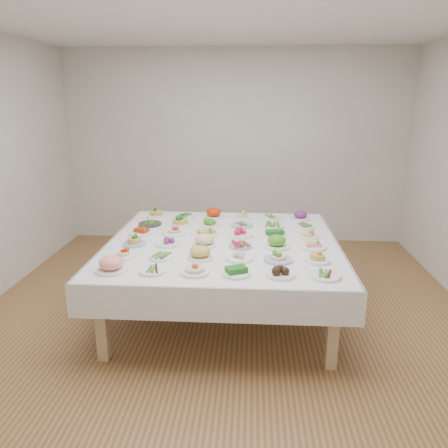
# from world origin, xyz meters

# --- Properties ---
(room_envelope) EXTENTS (5.02, 5.02, 2.81)m
(room_envelope) POSITION_xyz_m (0.00, 0.00, 1.83)
(room_envelope) COLOR #9C6841
(room_envelope) RESTS_ON ground
(display_table) EXTENTS (2.25, 2.25, 0.75)m
(display_table) POSITION_xyz_m (-0.01, 0.10, 0.68)
(display_table) COLOR white
(display_table) RESTS_ON ground
(dish_0) EXTENTS (0.25, 0.25, 0.15)m
(dish_0) POSITION_xyz_m (-0.86, -0.75, 0.82)
(dish_0) COLOR white
(dish_0) RESTS_ON display_table
(dish_1) EXTENTS (0.22, 0.22, 0.05)m
(dish_1) POSITION_xyz_m (-0.53, -0.74, 0.77)
(dish_1) COLOR white
(dish_1) RESTS_ON display_table
(dish_2) EXTENTS (0.24, 0.24, 0.12)m
(dish_2) POSITION_xyz_m (-0.18, -0.75, 0.80)
(dish_2) COLOR white
(dish_2) RESTS_ON display_table
(dish_3) EXTENTS (0.23, 0.23, 0.10)m
(dish_3) POSITION_xyz_m (0.15, -0.76, 0.79)
(dish_3) COLOR white
(dish_3) RESTS_ON display_table
(dish_4) EXTENTS (0.23, 0.23, 0.11)m
(dish_4) POSITION_xyz_m (0.49, -0.75, 0.80)
(dish_4) COLOR white
(dish_4) RESTS_ON display_table
(dish_5) EXTENTS (0.25, 0.25, 0.06)m
(dish_5) POSITION_xyz_m (0.84, -0.75, 0.78)
(dish_5) COLOR white
(dish_5) RESTS_ON display_table
(dish_6) EXTENTS (0.22, 0.22, 0.11)m
(dish_6) POSITION_xyz_m (-0.86, -0.42, 0.79)
(dish_6) COLOR white
(dish_6) RESTS_ON display_table
(dish_7) EXTENTS (0.21, 0.21, 0.05)m
(dish_7) POSITION_xyz_m (-0.53, -0.42, 0.77)
(dish_7) COLOR white
(dish_7) RESTS_ON display_table
(dish_8) EXTENTS (0.23, 0.23, 0.14)m
(dish_8) POSITION_xyz_m (-0.18, -0.41, 0.82)
(dish_8) COLOR white
(dish_8) RESTS_ON display_table
(dish_9) EXTENTS (0.24, 0.24, 0.10)m
(dish_9) POSITION_xyz_m (0.16, -0.41, 0.79)
(dish_9) COLOR white
(dish_9) RESTS_ON display_table
(dish_10) EXTENTS (0.25, 0.25, 0.13)m
(dish_10) POSITION_xyz_m (0.49, -0.42, 0.81)
(dish_10) COLOR #4C66B2
(dish_10) RESTS_ON display_table
(dish_11) EXTENTS (0.22, 0.22, 0.11)m
(dish_11) POSITION_xyz_m (0.83, -0.42, 0.80)
(dish_11) COLOR white
(dish_11) RESTS_ON display_table
(dish_12) EXTENTS (0.21, 0.21, 0.11)m
(dish_12) POSITION_xyz_m (-0.86, -0.08, 0.80)
(dish_12) COLOR #4C66B2
(dish_12) RESTS_ON display_table
(dish_13) EXTENTS (0.23, 0.23, 0.09)m
(dish_13) POSITION_xyz_m (-0.53, -0.07, 0.79)
(dish_13) COLOR white
(dish_13) RESTS_ON display_table
(dish_14) EXTENTS (0.23, 0.23, 0.14)m
(dish_14) POSITION_xyz_m (-0.18, -0.06, 0.82)
(dish_14) COLOR white
(dish_14) RESTS_ON display_table
(dish_15) EXTENTS (0.23, 0.22, 0.05)m
(dish_15) POSITION_xyz_m (0.16, -0.08, 0.77)
(dish_15) COLOR #4C66B2
(dish_15) RESTS_ON display_table
(dish_16) EXTENTS (0.24, 0.24, 0.15)m
(dish_16) POSITION_xyz_m (0.50, -0.07, 0.83)
(dish_16) COLOR white
(dish_16) RESTS_ON display_table
(dish_17) EXTENTS (0.24, 0.24, 0.10)m
(dish_17) POSITION_xyz_m (0.84, -0.07, 0.79)
(dish_17) COLOR white
(dish_17) RESTS_ON display_table
(dish_18) EXTENTS (0.25, 0.25, 0.11)m
(dish_18) POSITION_xyz_m (-0.87, 0.26, 0.79)
(dish_18) COLOR white
(dish_18) RESTS_ON display_table
(dish_19) EXTENTS (0.25, 0.25, 0.12)m
(dish_19) POSITION_xyz_m (-0.53, 0.28, 0.80)
(dish_19) COLOR white
(dish_19) RESTS_ON display_table
(dish_20) EXTENTS (0.23, 0.23, 0.11)m
(dish_20) POSITION_xyz_m (-0.19, 0.26, 0.80)
(dish_20) COLOR white
(dish_20) RESTS_ON display_table
(dish_21) EXTENTS (0.24, 0.24, 0.10)m
(dish_21) POSITION_xyz_m (0.16, 0.26, 0.79)
(dish_21) COLOR white
(dish_21) RESTS_ON display_table
(dish_22) EXTENTS (0.22, 0.22, 0.10)m
(dish_22) POSITION_xyz_m (0.50, 0.26, 0.79)
(dish_22) COLOR white
(dish_22) RESTS_ON display_table
(dish_23) EXTENTS (0.22, 0.22, 0.12)m
(dish_23) POSITION_xyz_m (0.83, 0.27, 0.81)
(dish_23) COLOR white
(dish_23) RESTS_ON display_table
(dish_24) EXTENTS (0.25, 0.25, 0.05)m
(dish_24) POSITION_xyz_m (-0.86, 0.60, 0.77)
(dish_24) COLOR #2F2C29
(dish_24) RESTS_ON display_table
(dish_25) EXTENTS (0.22, 0.22, 0.13)m
(dish_25) POSITION_xyz_m (-0.52, 0.61, 0.81)
(dish_25) COLOR white
(dish_25) RESTS_ON display_table
(dish_26) EXTENTS (0.23, 0.23, 0.10)m
(dish_26) POSITION_xyz_m (-0.18, 0.61, 0.80)
(dish_26) COLOR white
(dish_26) RESTS_ON display_table
(dish_27) EXTENTS (0.23, 0.23, 0.05)m
(dish_27) POSITION_xyz_m (0.16, 0.61, 0.77)
(dish_27) COLOR #4C66B2
(dish_27) RESTS_ON display_table
(dish_28) EXTENTS (0.25, 0.25, 0.06)m
(dish_28) POSITION_xyz_m (0.49, 0.61, 0.78)
(dish_28) COLOR white
(dish_28) RESTS_ON display_table
(dish_29) EXTENTS (0.22, 0.22, 0.05)m
(dish_29) POSITION_xyz_m (0.84, 0.61, 0.77)
(dish_29) COLOR white
(dish_29) RESTS_ON display_table
(dish_30) EXTENTS (0.21, 0.21, 0.13)m
(dish_30) POSITION_xyz_m (-0.86, 0.95, 0.81)
(dish_30) COLOR white
(dish_30) RESTS_ON display_table
(dish_31) EXTENTS (0.24, 0.22, 0.05)m
(dish_31) POSITION_xyz_m (-0.52, 0.93, 0.77)
(dish_31) COLOR white
(dish_31) RESTS_ON display_table
(dish_32) EXTENTS (0.22, 0.22, 0.14)m
(dish_32) POSITION_xyz_m (-0.18, 0.95, 0.82)
(dish_32) COLOR white
(dish_32) RESTS_ON display_table
(dish_33) EXTENTS (0.21, 0.21, 0.11)m
(dish_33) POSITION_xyz_m (0.15, 0.95, 0.80)
(dish_33) COLOR white
(dish_33) RESTS_ON display_table
(dish_34) EXTENTS (0.23, 0.23, 0.05)m
(dish_34) POSITION_xyz_m (0.49, 0.95, 0.77)
(dish_34) COLOR white
(dish_34) RESTS_ON display_table
(dish_35) EXTENTS (0.24, 0.24, 0.14)m
(dish_35) POSITION_xyz_m (0.83, 0.95, 0.81)
(dish_35) COLOR white
(dish_35) RESTS_ON display_table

